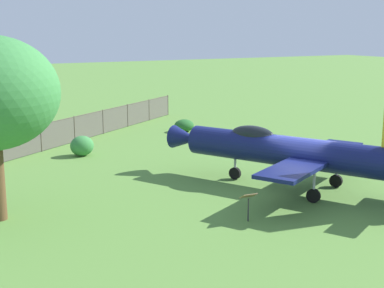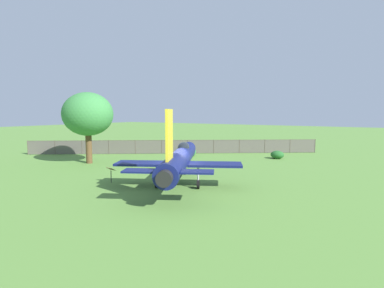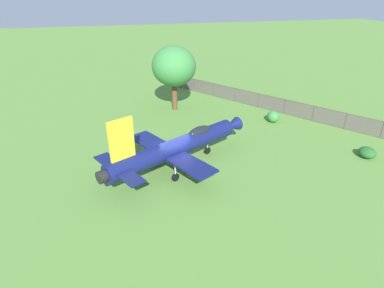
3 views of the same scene
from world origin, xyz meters
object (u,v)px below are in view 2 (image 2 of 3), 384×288
Objects in this scene: shade_tree at (88,114)px; shrub_near_fence at (277,155)px; info_plaque at (111,171)px; display_jet at (180,159)px; shrub_by_tree at (190,152)px.

shrub_near_fence is (15.04, 13.08, -4.44)m from shade_tree.
shade_tree is at bearing -138.99° from shrub_near_fence.
shrub_near_fence is at bearing 69.52° from info_plaque.
display_jet is 5.11m from info_plaque.
shade_tree is 4.87× the size of shrub_near_fence.
shrub_by_tree is at bearing 98.76° from info_plaque.
info_plaque reaches higher than shrub_near_fence.
display_jet is at bearing -60.34° from shrub_by_tree.
shade_tree reaches higher than display_jet.
display_jet reaches higher than info_plaque.
display_jet is 1.78× the size of shade_tree.
display_jet is at bearing 30.70° from info_plaque.
display_jet is at bearing -10.07° from shade_tree.
shade_tree reaches higher than shrub_near_fence.
shrub_near_fence is (2.37, 15.34, -1.36)m from display_jet.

